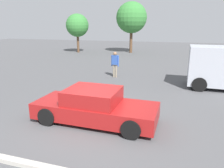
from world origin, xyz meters
name	(u,v)px	position (x,y,z in m)	size (l,w,h in m)	color
ground_plane	(96,122)	(0.00, 0.00, 0.00)	(80.00, 80.00, 0.00)	#515154
sedan_foreground	(95,107)	(-0.02, 0.02, 0.57)	(4.44, 1.88, 1.24)	maroon
dog	(110,91)	(-0.39, 3.00, 0.24)	(0.58, 0.35, 0.39)	white
pedestrian	(115,62)	(-1.30, 6.88, 1.03)	(0.56, 0.32, 1.72)	gray
tree_back_left	(132,18)	(-3.19, 20.41, 4.31)	(3.80, 3.80, 6.23)	brown
tree_back_right	(77,25)	(-9.75, 18.63, 3.39)	(2.85, 2.85, 4.83)	brown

